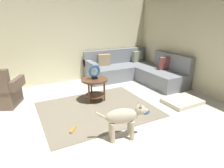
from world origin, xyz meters
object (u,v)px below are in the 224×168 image
dog_toy_bone (147,112)px  sectional_couch (135,71)px  side_table (95,84)px  torus_sculpture (94,72)px  dog (124,117)px  armchair (1,92)px  dog_toy_rope (73,130)px  dog_bed_mat (182,101)px

dog_toy_bone → sectional_couch: bearing=62.3°
side_table → torus_sculpture: torus_sculpture is taller
dog → dog_toy_bone: dog is taller
armchair → dog: 2.83m
armchair → dog: armchair is taller
dog_toy_bone → side_table: bearing=122.3°
torus_sculpture → armchair: bearing=160.1°
sectional_couch → dog_toy_bone: sectional_couch is taller
torus_sculpture → dog_toy_rope: torus_sculpture is taller
torus_sculpture → dog: torus_sculpture is taller
sectional_couch → dog: bearing=-127.4°
torus_sculpture → dog: 1.61m
torus_sculpture → dog: bearing=-96.1°
side_table → dog: bearing=-96.1°
sectional_couch → dog_toy_bone: (-1.03, -1.97, -0.26)m
armchair → dog_toy_bone: armchair is taller
torus_sculpture → dog: size_ratio=0.39×
side_table → dog_toy_bone: side_table is taller
armchair → torus_sculpture: (1.89, -0.68, 0.39)m
dog_bed_mat → dog_toy_bone: bearing=-178.0°
dog_toy_bone → armchair: bearing=145.6°
side_table → torus_sculpture: (0.00, 0.00, 0.29)m
sectional_couch → side_table: sectional_couch is taller
dog → dog_toy_rope: bearing=-115.4°
torus_sculpture → dog_toy_rope: bearing=-130.3°
armchair → torus_sculpture: size_ratio=3.00×
side_table → torus_sculpture: bearing=0.0°
armchair → dog: (1.72, -2.25, 0.05)m
dog_toy_bone → torus_sculpture: bearing=122.3°
torus_sculpture → dog_bed_mat: 2.10m
sectional_couch → armchair: size_ratio=2.30×
sectional_couch → dog_toy_rope: bearing=-143.5°
sectional_couch → torus_sculpture: size_ratio=6.90×
dog_toy_rope → dog_toy_bone: dog_toy_bone is taller
sectional_couch → armchair: same height
dog_bed_mat → dog_toy_rope: (-2.54, 0.05, -0.02)m
dog → dog_toy_bone: bearing=135.6°
sectional_couch → side_table: bearing=-152.4°
sectional_couch → side_table: 1.94m
side_table → dog: size_ratio=0.72×
armchair → dog: size_ratio=1.18×
dog_toy_rope → dog_toy_bone: size_ratio=1.09×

